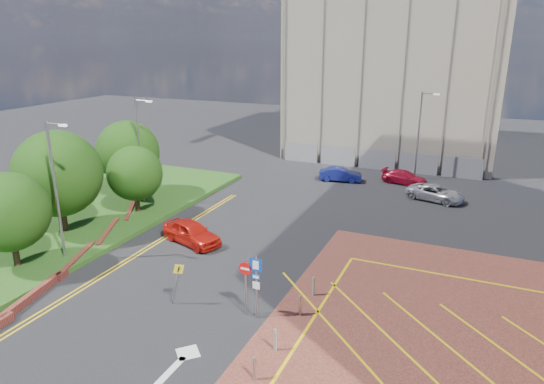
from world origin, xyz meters
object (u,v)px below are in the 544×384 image
Objects in this scene: tree_c at (135,173)px; lamp_back at (419,133)px; car_red_left at (192,232)px; tree_d at (128,152)px; warning_sign at (177,279)px; tree_b at (58,174)px; car_red_back at (405,177)px; lamp_left_far at (140,147)px; car_silver_back at (435,193)px; sign_cluster at (252,280)px; tree_a at (9,212)px; lamp_left_near at (56,185)px; car_blue_back at (340,174)px.

tree_c is 0.61× the size of lamp_back.
tree_d is at bearing 77.30° from car_red_left.
warning_sign is at bearing -43.67° from tree_c.
car_red_back is at bearing 48.19° from tree_b.
car_red_left is 1.07× the size of car_red_back.
warning_sign is at bearing -46.60° from lamp_left_far.
lamp_left_far is 1.77× the size of car_silver_back.
sign_cluster is 0.71× the size of car_silver_back.
car_silver_back is (2.31, -5.68, -3.73)m from lamp_back.
tree_c reaches higher than car_red_back.
tree_a is 1.24× the size of car_red_left.
tree_a reaches higher than warning_sign.
car_red_back is at bearing -110.54° from lamp_back.
lamp_left_near is at bearing 151.70° from car_silver_back.
car_silver_back is at bearing 65.66° from warning_sign.
tree_b is 16.46m from sign_cluster.
sign_cluster is 0.74× the size of car_red_left.
car_red_back is 0.90× the size of car_silver_back.
tree_b is at bearing 106.70° from tree_a.
lamp_back reaches higher than warning_sign.
tree_c is (2.00, 5.00, -1.04)m from tree_b.
tree_b is at bearing -98.77° from lamp_left_far.
car_red_left is at bearing 45.77° from tree_a.
lamp_back is 7.18m from car_silver_back.
car_silver_back is (22.89, 9.32, -3.24)m from tree_d.
tree_b is 23.98m from car_blue_back.
car_red_back is (-0.71, -1.91, -3.77)m from lamp_back.
tree_a is 10.02m from tree_c.
tree_b is 0.84× the size of lamp_back.
tree_c reaches higher than warning_sign.
lamp_back reaches higher than car_red_back.
tree_c is 1.53× the size of sign_cluster.
lamp_back reaches higher than car_red_left.
tree_a is 0.68× the size of lamp_left_near.
tree_d reaches higher than warning_sign.
lamp_back is (18.50, 16.00, -0.30)m from lamp_left_far.
car_red_left is (5.41, 5.18, -3.92)m from lamp_left_near.
tree_b is 1.11× the size of tree_d.
lamp_left_far is (-2.00, 10.00, 0.00)m from lamp_left_near.
warning_sign is (13.00, -12.54, -2.44)m from tree_d.
lamp_left_near reaches higher than warning_sign.
lamp_back is 27.38m from sign_cluster.
car_red_left is (9.49, -5.82, -3.13)m from tree_d.
lamp_back is (19.58, 23.00, 0.12)m from tree_b.
lamp_left_far is 23.06m from car_red_back.
tree_a is at bearing -79.11° from tree_d.
tree_a is 30.37m from car_silver_back.
car_red_back is (15.79, 24.09, -4.07)m from lamp_left_near.
lamp_back is 1.84× the size of car_red_left.
lamp_back is at bearing 82.03° from sign_cluster.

